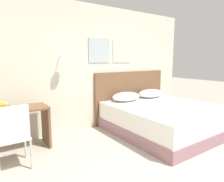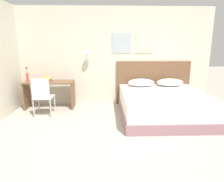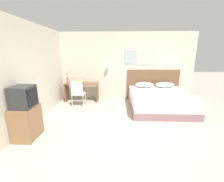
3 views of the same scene
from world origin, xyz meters
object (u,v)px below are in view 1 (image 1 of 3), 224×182
desk_chair (13,133)px  headboard (131,96)px  pillow_left (126,97)px  fruit_bowl (2,106)px  desk (6,122)px  bed (163,118)px  pillow_right (151,93)px  folded_towel_near_foot (177,106)px

desk_chair → headboard: bearing=18.6°
pillow_left → fruit_bowl: bearing=-180.0°
desk → fruit_bowl: bearing=157.6°
bed → desk_chair: desk_chair is taller
bed → pillow_right: size_ratio=2.97×
fruit_bowl → pillow_right: bearing=0.0°
desk → fruit_bowl: (-0.05, 0.02, 0.26)m
pillow_left → desk_chair: 2.52m
pillow_left → desk_chair: size_ratio=0.76×
desk_chair → desk: bearing=90.1°
pillow_left → desk_chair: (-2.44, -0.65, -0.14)m
pillow_right → fruit_bowl: bearing=-180.0°
headboard → fruit_bowl: headboard is taller
bed → fruit_bowl: size_ratio=8.20×
pillow_right → desk: pillow_right is taller
pillow_left → pillow_right: same height
pillow_right → desk: (-3.22, -0.02, -0.16)m
headboard → desk: headboard is taller
pillow_left → headboard: bearing=37.9°
folded_towel_near_foot → fruit_bowl: size_ratio=1.27×
pillow_right → desk_chair: desk_chair is taller
headboard → fruit_bowl: (-2.87, -0.31, 0.17)m
pillow_right → fruit_bowl: fruit_bowl is taller
folded_towel_near_foot → fruit_bowl: 3.10m
pillow_left → bed: bearing=-63.0°
bed → headboard: bearing=90.0°
headboard → desk: size_ratio=1.62×
folded_towel_near_foot → desk_chair: 2.89m
pillow_right → desk_chair: size_ratio=0.76×
folded_towel_near_foot → desk_chair: bearing=171.4°
bed → pillow_right: (0.39, 0.77, 0.39)m
folded_towel_near_foot → fruit_bowl: (-2.90, 1.08, 0.18)m
desk → headboard: bearing=6.5°
folded_towel_near_foot → fruit_bowl: bearing=159.6°
pillow_left → folded_towel_near_foot: (0.42, -1.08, -0.07)m
pillow_left → desk_chair: desk_chair is taller
pillow_right → desk: 3.22m
headboard → desk_chair: size_ratio=2.23×
fruit_bowl → folded_towel_near_foot: bearing=-20.4°
desk_chair → pillow_left: bearing=14.9°
headboard → pillow_right: size_ratio=2.94×
pillow_right → desk_chair: (-3.22, -0.65, -0.14)m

